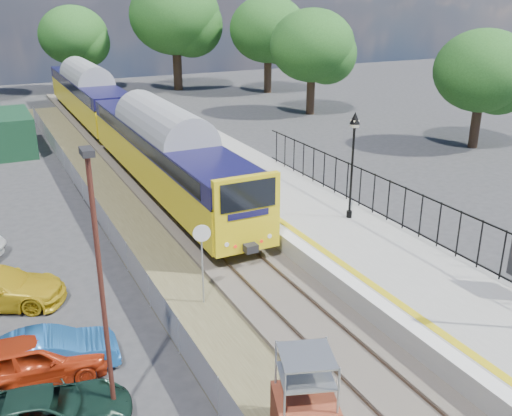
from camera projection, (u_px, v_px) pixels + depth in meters
ground at (318, 335)px, 17.79m from camera, size 120.00×120.00×0.00m
track_bed at (195, 228)px, 25.67m from camera, size 5.90×80.00×0.29m
platform at (303, 216)px, 26.08m from camera, size 5.00×70.00×0.90m
platform_edge at (263, 214)px, 25.06m from camera, size 0.90×70.00×0.01m
victorian_lamp_north at (354, 141)px, 23.50m from camera, size 0.44×0.44×4.60m
palisade_fence at (435, 222)px, 21.73m from camera, size 0.12×26.00×2.00m
wire_fence at (99, 214)px, 25.90m from camera, size 0.06×52.00×1.20m
tree_line at (85, 33)px, 51.25m from camera, size 56.80×43.80×11.88m
train at (117, 115)px, 38.37m from camera, size 2.82×40.83×3.51m
brick_plinth at (305, 397)px, 13.38m from camera, size 1.83×1.83×2.32m
speed_sign at (202, 250)px, 18.86m from camera, size 0.58×0.19×2.95m
carpark_lamp at (100, 278)px, 12.84m from camera, size 0.25×0.50×7.00m
car_green at (48, 413)px, 13.70m from camera, size 4.30×2.70×1.11m
car_red at (32, 360)px, 15.47m from camera, size 4.10×1.94×1.36m
car_blue at (49, 353)px, 15.85m from camera, size 3.83×1.62×1.23m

